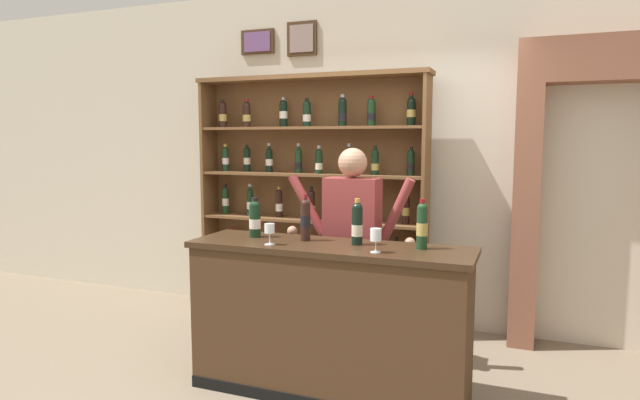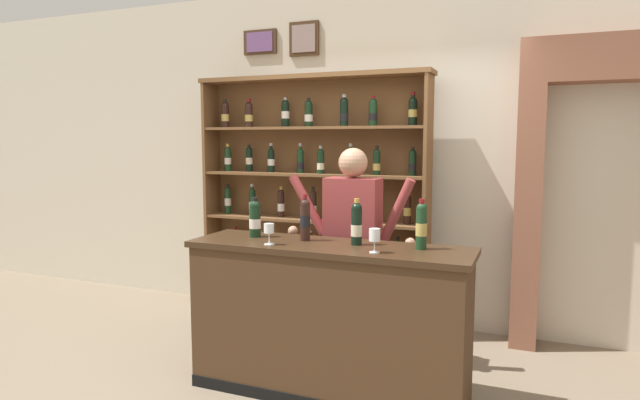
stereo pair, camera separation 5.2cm
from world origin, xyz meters
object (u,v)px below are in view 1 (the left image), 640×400
(shopkeeper, at_px, (352,232))
(wine_glass_right, at_px, (270,230))
(tasting_counter, at_px, (329,320))
(tasting_bottle_grappa, at_px, (422,225))
(tasting_bottle_super_tuscan, at_px, (255,218))
(wine_shelf, at_px, (311,194))
(wine_glass_spare, at_px, (376,236))
(tasting_bottle_brunello, at_px, (305,219))
(tasting_bottle_prosecco, at_px, (357,223))

(shopkeeper, height_order, wine_glass_right, shopkeeper)
(tasting_counter, relative_size, tasting_bottle_grappa, 5.93)
(tasting_bottle_super_tuscan, distance_m, tasting_bottle_grappa, 1.17)
(shopkeeper, bearing_deg, wine_shelf, 129.81)
(shopkeeper, xyz_separation_m, tasting_bottle_grappa, (0.61, -0.46, 0.16))
(wine_glass_spare, bearing_deg, wine_shelf, 125.08)
(tasting_bottle_brunello, distance_m, wine_glass_spare, 0.59)
(shopkeeper, height_order, tasting_bottle_brunello, shopkeeper)
(wine_shelf, bearing_deg, tasting_counter, -63.09)
(wine_shelf, height_order, tasting_bottle_super_tuscan, wine_shelf)
(tasting_counter, xyz_separation_m, shopkeeper, (-0.02, 0.54, 0.50))
(wine_shelf, xyz_separation_m, tasting_bottle_grappa, (1.26, -1.25, -0.03))
(tasting_bottle_prosecco, height_order, wine_glass_spare, tasting_bottle_prosecco)
(wine_glass_spare, bearing_deg, wine_glass_right, -178.61)
(shopkeeper, bearing_deg, tasting_bottle_brunello, -111.00)
(tasting_bottle_grappa, bearing_deg, wine_glass_right, -166.30)
(wine_shelf, xyz_separation_m, tasting_bottle_super_tuscan, (0.09, -1.26, -0.05))
(tasting_counter, bearing_deg, wine_glass_spare, -20.87)
(shopkeeper, xyz_separation_m, wine_glass_spare, (0.37, -0.67, 0.11))
(tasting_bottle_super_tuscan, relative_size, tasting_bottle_grappa, 0.88)
(wine_shelf, bearing_deg, wine_glass_right, -77.90)
(tasting_counter, bearing_deg, tasting_bottle_brunello, 160.52)
(wine_glass_right, height_order, wine_glass_spare, wine_glass_spare)
(tasting_counter, xyz_separation_m, wine_glass_spare, (0.35, -0.13, 0.61))
(tasting_bottle_brunello, bearing_deg, wine_glass_spare, -20.38)
(tasting_counter, xyz_separation_m, tasting_bottle_prosecco, (0.17, 0.06, 0.65))
(tasting_bottle_grappa, height_order, wine_glass_right, tasting_bottle_grappa)
(shopkeeper, distance_m, wine_glass_right, 0.78)
(wine_shelf, bearing_deg, tasting_bottle_prosecco, -56.24)
(shopkeeper, height_order, tasting_bottle_prosecco, shopkeeper)
(tasting_bottle_grappa, bearing_deg, wine_shelf, 135.41)
(tasting_bottle_prosecco, bearing_deg, tasting_bottle_super_tuscan, 179.72)
(wine_shelf, xyz_separation_m, tasting_bottle_brunello, (0.48, -1.26, -0.03))
(wine_shelf, height_order, tasting_bottle_grappa, wine_shelf)
(tasting_bottle_brunello, height_order, wine_glass_right, tasting_bottle_brunello)
(tasting_bottle_prosecco, height_order, tasting_bottle_grappa, tasting_bottle_grappa)
(wine_shelf, height_order, tasting_counter, wine_shelf)
(wine_shelf, distance_m, tasting_counter, 1.64)
(tasting_bottle_brunello, xyz_separation_m, wine_glass_right, (-0.16, -0.22, -0.05))
(shopkeeper, bearing_deg, tasting_bottle_prosecco, -68.40)
(shopkeeper, distance_m, tasting_bottle_brunello, 0.53)
(wine_shelf, xyz_separation_m, wine_glass_right, (0.32, -1.48, -0.08))
(tasting_bottle_prosecco, bearing_deg, tasting_bottle_grappa, 2.67)
(tasting_bottle_super_tuscan, distance_m, tasting_bottle_prosecco, 0.75)
(tasting_counter, height_order, tasting_bottle_grappa, tasting_bottle_grappa)
(tasting_bottle_grappa, xyz_separation_m, wine_glass_right, (-0.95, -0.23, -0.05))
(tasting_bottle_super_tuscan, xyz_separation_m, wine_glass_right, (0.22, -0.22, -0.04))
(tasting_bottle_brunello, relative_size, tasting_bottle_grappa, 1.00)
(tasting_bottle_prosecco, distance_m, tasting_bottle_grappa, 0.42)
(shopkeeper, relative_size, tasting_bottle_grappa, 5.18)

